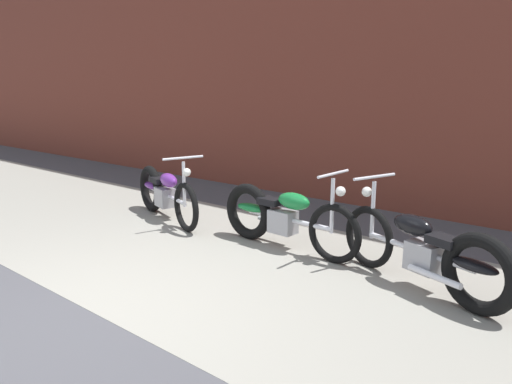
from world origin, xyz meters
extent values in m
plane|color=#47474C|center=(0.00, 0.00, 0.00)|extent=(80.00, 80.00, 0.00)
cube|color=gray|center=(0.00, 1.75, 0.00)|extent=(36.00, 3.50, 0.01)
cube|color=brown|center=(0.00, 5.20, 3.11)|extent=(36.00, 0.50, 6.21)
torus|color=black|center=(-1.13, 2.16, 0.34)|extent=(0.67, 0.28, 0.68)
torus|color=black|center=(-2.37, 2.56, 0.36)|extent=(0.74, 0.35, 0.73)
cylinder|color=silver|center=(-1.75, 2.36, 0.38)|extent=(1.19, 0.43, 0.06)
cube|color=#99999E|center=(-1.83, 2.38, 0.34)|extent=(0.37, 0.31, 0.28)
ellipsoid|color=#6B2D93|center=(-1.68, 2.33, 0.62)|extent=(0.48, 0.31, 0.20)
ellipsoid|color=#6B2D93|center=(-2.33, 2.54, 0.42)|extent=(0.47, 0.31, 0.10)
cube|color=black|center=(-2.02, 2.44, 0.56)|extent=(0.33, 0.28, 0.08)
cylinder|color=silver|center=(-1.17, 2.17, 0.65)|extent=(0.06, 0.06, 0.62)
cylinder|color=silver|center=(-1.17, 2.17, 1.01)|extent=(0.21, 0.56, 0.03)
sphere|color=white|center=(-1.08, 2.14, 0.83)|extent=(0.11, 0.11, 0.11)
cylinder|color=silver|center=(-2.01, 2.60, 0.26)|extent=(0.54, 0.22, 0.06)
torus|color=black|center=(1.02, 2.39, 0.34)|extent=(0.68, 0.11, 0.68)
torus|color=black|center=(-0.27, 2.45, 0.36)|extent=(0.74, 0.16, 0.73)
cylinder|color=silver|center=(0.37, 2.42, 0.38)|extent=(1.24, 0.11, 0.06)
cube|color=#99999E|center=(0.30, 2.42, 0.34)|extent=(0.33, 0.23, 0.28)
ellipsoid|color=#197A38|center=(0.45, 2.41, 0.62)|extent=(0.45, 0.21, 0.20)
ellipsoid|color=#197A38|center=(-0.22, 2.45, 0.42)|extent=(0.45, 0.20, 0.10)
cube|color=black|center=(0.10, 2.43, 0.56)|extent=(0.29, 0.21, 0.08)
cylinder|color=silver|center=(0.98, 2.39, 0.65)|extent=(0.05, 0.05, 0.62)
cylinder|color=silver|center=(0.98, 2.39, 1.01)|extent=(0.06, 0.58, 0.03)
sphere|color=white|center=(1.08, 2.38, 0.83)|extent=(0.11, 0.11, 0.11)
cylinder|color=silver|center=(0.06, 2.58, 0.26)|extent=(0.55, 0.09, 0.06)
torus|color=black|center=(1.37, 2.52, 0.34)|extent=(0.67, 0.30, 0.68)
torus|color=black|center=(2.60, 2.10, 0.36)|extent=(0.73, 0.36, 0.73)
cylinder|color=silver|center=(1.99, 2.31, 0.38)|extent=(1.19, 0.46, 0.06)
cube|color=#99999E|center=(2.06, 2.28, 0.34)|extent=(0.37, 0.31, 0.28)
ellipsoid|color=black|center=(1.91, 2.33, 0.62)|extent=(0.48, 0.32, 0.20)
ellipsoid|color=black|center=(2.55, 2.11, 0.42)|extent=(0.47, 0.31, 0.10)
cube|color=black|center=(2.25, 2.22, 0.56)|extent=(0.33, 0.28, 0.08)
cylinder|color=silver|center=(1.41, 2.51, 0.65)|extent=(0.06, 0.06, 0.62)
cylinder|color=silver|center=(1.41, 2.51, 1.01)|extent=(0.22, 0.56, 0.03)
sphere|color=white|center=(1.31, 2.54, 0.83)|extent=(0.11, 0.11, 0.11)
cylinder|color=silver|center=(2.24, 2.06, 0.26)|extent=(0.54, 0.24, 0.06)
camera|label=1|loc=(3.50, -2.04, 1.92)|focal=33.07mm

